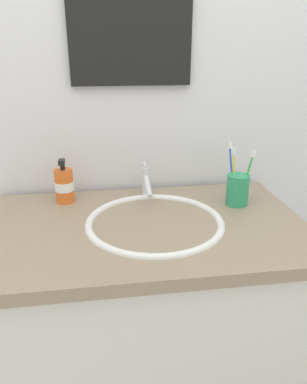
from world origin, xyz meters
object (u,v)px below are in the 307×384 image
at_px(toothbrush_yellow, 234,172).
at_px(wall_mirror, 130,22).
at_px(toothbrush_blue, 231,168).
at_px(toothbrush_cup, 237,190).
at_px(toothbrush_green, 248,173).
at_px(soap_dispenser, 64,185).
at_px(faucet, 146,183).

height_order(toothbrush_yellow, wall_mirror, wall_mirror).
bearing_deg(toothbrush_blue, toothbrush_cup, -71.07).
relative_size(toothbrush_yellow, toothbrush_green, 0.99).
xyz_separation_m(toothbrush_blue, toothbrush_green, (0.04, -0.04, -0.01)).
height_order(toothbrush_cup, toothbrush_blue, toothbrush_blue).
xyz_separation_m(toothbrush_cup, toothbrush_yellow, (-0.01, 0.03, 0.06)).
distance_m(toothbrush_cup, toothbrush_yellow, 0.06).
bearing_deg(soap_dispenser, toothbrush_blue, -7.07).
distance_m(faucet, toothbrush_yellow, 0.30).
bearing_deg(toothbrush_cup, wall_mirror, 148.30).
bearing_deg(wall_mirror, toothbrush_cup, -31.70).
bearing_deg(soap_dispenser, wall_mirror, 21.34).
distance_m(toothbrush_cup, toothbrush_green, 0.06).
bearing_deg(faucet, toothbrush_green, -16.63).
relative_size(toothbrush_yellow, toothbrush_blue, 0.91).
height_order(faucet, toothbrush_green, toothbrush_green).
distance_m(toothbrush_yellow, wall_mirror, 0.60).
xyz_separation_m(faucet, wall_mirror, (-0.04, 0.11, 0.52)).
xyz_separation_m(faucet, toothbrush_yellow, (0.29, -0.07, 0.05)).
relative_size(faucet, wall_mirror, 0.38).
bearing_deg(toothbrush_blue, faucet, 168.26).
height_order(soap_dispenser, wall_mirror, wall_mirror).
bearing_deg(toothbrush_blue, wall_mirror, 152.41).
xyz_separation_m(toothbrush_green, wall_mirror, (-0.36, 0.21, 0.47)).
xyz_separation_m(toothbrush_yellow, toothbrush_blue, (-0.01, 0.01, 0.01)).
bearing_deg(toothbrush_yellow, soap_dispenser, 171.70).
xyz_separation_m(faucet, toothbrush_blue, (0.29, -0.06, 0.06)).
relative_size(toothbrush_blue, wall_mirror, 0.49).
distance_m(faucet, wall_mirror, 0.53).
bearing_deg(toothbrush_cup, toothbrush_green, -0.47).
xyz_separation_m(toothbrush_blue, wall_mirror, (-0.32, 0.17, 0.46)).
bearing_deg(soap_dispenser, toothbrush_yellow, -8.30).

